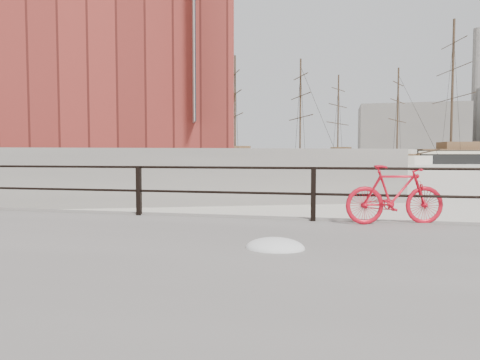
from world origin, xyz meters
The scene contains 13 objects.
far_quay centered at (-40.00, 72.00, 0.90)m, with size 24.00×150.00×1.80m, color gray.
bicycle centered at (-2.09, -0.25, 0.87)m, with size 1.73×0.26×1.05m, color red.
schooner_mid centered at (2.62, 81.56, 0.00)m, with size 26.70×11.30×19.40m, color beige, non-canonical shape.
schooner_left centered at (-15.08, 67.36, 0.00)m, with size 26.44×12.02×19.88m, color beige, non-canonical shape.
workboat_near centered at (-22.82, 29.57, 0.00)m, with size 12.25×4.08×7.00m, color black, non-canonical shape.
workboat_far centered at (-34.04, 40.26, 0.00)m, with size 10.41×3.60×7.00m, color black, non-canonical shape.
apartment_terracotta centered at (-21.25, 20.26, 11.90)m, with size 20.00×15.00×20.20m, color maroon.
apartment_mustard centered at (-29.49, 40.65, 12.90)m, with size 22.00×15.00×22.20m, color #B98F40.
apartment_cream centered at (-38.11, 61.98, 12.40)m, with size 20.00×15.00×21.20m, color beige.
apartment_grey centered at (-46.35, 82.38, 13.40)m, with size 22.00×15.00×23.20m, color #9F9F9A.
apartment_brick centered at (-54.97, 103.70, 12.40)m, with size 24.00×15.00×21.20m, color maroon.
industrial_west centered at (20.00, 140.00, 9.00)m, with size 32.00×18.00×18.00m, color gray.
smokestack centered at (42.00, 150.00, 22.00)m, with size 2.80×2.80×44.00m, color gray.
Camera 1 is at (-3.08, -8.12, 1.55)m, focal length 32.00 mm.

